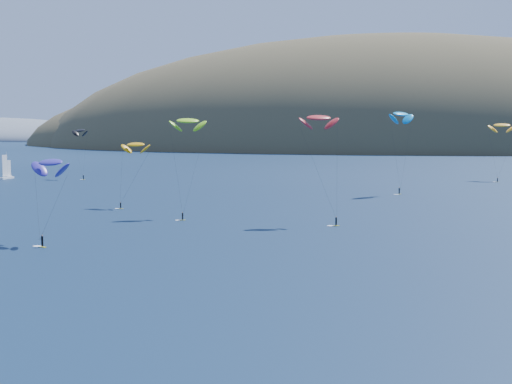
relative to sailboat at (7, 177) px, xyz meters
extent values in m
ellipsoid|color=#3D3526|center=(137.01, 359.77, -13.49)|extent=(600.00, 300.00, 210.00)
ellipsoid|color=#3D3526|center=(-22.99, 389.77, -8.09)|extent=(340.00, 240.00, 120.00)
ellipsoid|color=slate|center=(-222.99, 519.77, -3.53)|extent=(240.00, 180.00, 44.00)
cube|color=white|center=(0.00, -0.02, -0.56)|extent=(2.55, 7.19, 0.84)
cylinder|color=white|center=(0.00, 0.45, 4.36)|extent=(0.13, 0.13, 9.85)
cube|color=gold|center=(75.70, -79.00, -0.86)|extent=(1.30, 0.48, 0.07)
cylinder|color=black|center=(75.70, -79.00, -0.06)|extent=(0.30, 0.30, 1.35)
sphere|color=#8C6047|center=(75.70, -79.00, 0.72)|extent=(0.23, 0.23, 0.23)
ellipsoid|color=orange|center=(77.41, -72.29, 14.78)|extent=(7.68, 4.09, 4.13)
cube|color=gold|center=(96.45, -95.74, -0.86)|extent=(1.38, 0.96, 0.07)
cylinder|color=black|center=(96.45, -95.74, -0.01)|extent=(0.32, 0.32, 1.44)
sphere|color=#8C6047|center=(96.45, -95.74, 0.82)|extent=(0.24, 0.24, 0.24)
ellipsoid|color=#85D41B|center=(95.15, -86.35, 20.78)|extent=(8.93, 7.03, 4.52)
cube|color=gold|center=(143.89, -30.68, -0.85)|extent=(1.33, 1.50, 0.09)
cylinder|color=black|center=(143.89, -30.68, 0.13)|extent=(0.37, 0.37, 1.67)
sphere|color=#8C6047|center=(143.89, -30.68, 1.10)|extent=(0.28, 0.28, 0.28)
ellipsoid|color=#008BD6|center=(143.99, -28.54, 22.77)|extent=(9.55, 10.34, 5.39)
cube|color=gold|center=(130.07, -98.19, -0.85)|extent=(1.53, 0.90, 0.08)
cylinder|color=black|center=(130.07, -98.19, 0.07)|extent=(0.35, 0.35, 1.57)
sphere|color=#8C6047|center=(130.07, -98.19, 0.99)|extent=(0.26, 0.26, 0.26)
ellipsoid|color=#B62429|center=(125.80, -92.85, 21.41)|extent=(8.94, 6.34, 4.54)
cube|color=gold|center=(82.18, -132.35, -0.85)|extent=(1.64, 1.01, 0.09)
cylinder|color=black|center=(82.18, -132.35, 0.14)|extent=(0.37, 0.37, 1.69)
sphere|color=#8C6047|center=(82.18, -132.35, 1.12)|extent=(0.28, 0.28, 0.28)
ellipsoid|color=#2F2598|center=(80.79, -125.66, 13.34)|extent=(9.37, 6.83, 4.75)
cube|color=gold|center=(178.91, 18.95, -0.86)|extent=(1.31, 0.56, 0.07)
cylinder|color=black|center=(178.91, 18.95, -0.06)|extent=(0.30, 0.30, 1.36)
sphere|color=#8C6047|center=(178.91, 18.95, 0.73)|extent=(0.23, 0.23, 0.23)
ellipsoid|color=#FAAB20|center=(181.47, 30.33, 19.20)|extent=(9.68, 5.59, 5.10)
cube|color=gold|center=(29.78, 2.05, -0.86)|extent=(1.37, 0.87, 0.07)
cylinder|color=black|center=(29.78, 2.05, -0.02)|extent=(0.31, 0.31, 1.42)
sphere|color=#8C6047|center=(29.78, 2.05, 0.80)|extent=(0.24, 0.24, 0.24)
ellipsoid|color=black|center=(26.26, 7.95, 17.18)|extent=(8.09, 6.01, 4.10)
camera|label=1|loc=(140.24, -244.46, 20.72)|focal=50.00mm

